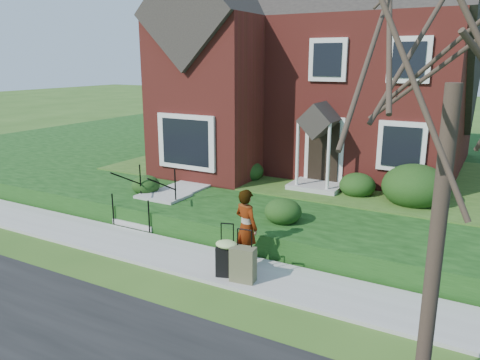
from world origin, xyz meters
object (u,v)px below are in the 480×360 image
Objects in this scene: suitcase_olive at (243,264)px; suitcase_black at (227,256)px; woman at (246,227)px; tree_verge at (458,47)px; front_steps at (154,205)px.

suitcase_black is at bearing 166.93° from suitcase_olive.
tree_verge is (4.19, -2.61, 3.79)m from woman.
suitcase_olive is at bearing 133.20° from woman.
front_steps is 9.98m from tree_verge.
tree_verge reaches higher than front_steps.
tree_verge is at bearing -40.81° from suitcase_black.
front_steps is 1.71× the size of suitcase_black.
front_steps is 0.30× the size of tree_verge.
woman is at bearing 69.28° from suitcase_black.
tree_verge is (4.23, -1.81, 4.21)m from suitcase_black.
suitcase_black is 6.24m from tree_verge.
front_steps is 1.78× the size of suitcase_olive.
tree_verge is (8.06, -4.05, 4.27)m from front_steps.
suitcase_black is (-0.04, -0.79, -0.42)m from woman.
woman reaches higher than suitcase_black.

